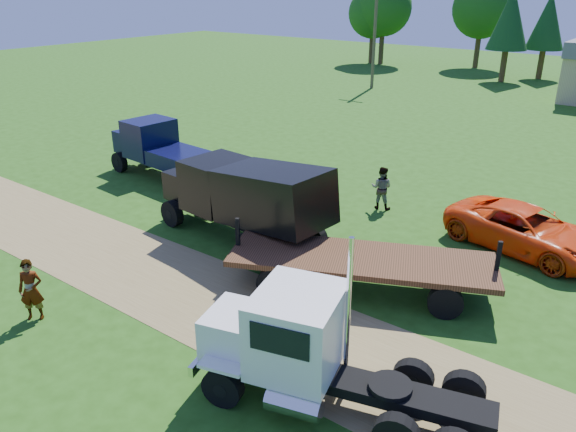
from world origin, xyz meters
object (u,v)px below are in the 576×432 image
Objects in this scene: black_dump_truck at (246,196)px; flatbed_trailer at (361,264)px; navy_truck at (158,148)px; orange_pickup at (526,230)px; spectator_a at (31,290)px; white_semi_tractor at (300,347)px.

flatbed_trailer is (5.21, -0.59, -0.92)m from black_dump_truck.
navy_truck is (-8.48, 3.15, -0.41)m from black_dump_truck.
navy_truck is 14.20m from flatbed_trailer.
orange_pickup is (8.52, 5.48, -1.02)m from black_dump_truck.
navy_truck is 3.45× the size of spectator_a.
white_semi_tractor reaches higher than flatbed_trailer.
black_dump_truck is 9.05m from navy_truck.
black_dump_truck is 10.18m from orange_pickup.
orange_pickup is 6.91m from flatbed_trailer.
white_semi_tractor reaches higher than orange_pickup.
white_semi_tractor is at bearing -177.00° from orange_pickup.
white_semi_tractor reaches higher than spectator_a.
white_semi_tractor is 1.07× the size of navy_truck.
flatbed_trailer reaches higher than orange_pickup.
black_dump_truck is at bearing 149.01° from flatbed_trailer.
flatbed_trailer is 9.72m from spectator_a.
navy_truck is at bearing 164.64° from black_dump_truck.
navy_truck is 1.13× the size of orange_pickup.
black_dump_truck is 1.20× the size of navy_truck.
spectator_a is (-6.68, -7.06, 0.04)m from flatbed_trailer.
black_dump_truck reaches higher than orange_pickup.
black_dump_truck is at bearing -15.74° from navy_truck.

